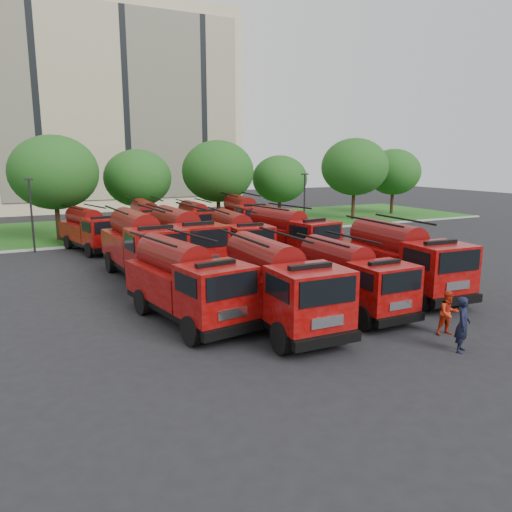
% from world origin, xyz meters
% --- Properties ---
extents(ground, '(140.00, 140.00, 0.00)m').
position_xyz_m(ground, '(0.00, 0.00, 0.00)').
color(ground, black).
rests_on(ground, ground).
extents(lawn, '(70.00, 16.00, 0.12)m').
position_xyz_m(lawn, '(0.00, 26.00, 0.06)').
color(lawn, '#235216').
rests_on(lawn, ground).
extents(curb, '(70.00, 0.30, 0.14)m').
position_xyz_m(curb, '(0.00, 17.90, 0.07)').
color(curb, gray).
rests_on(curb, ground).
extents(apartment_building, '(30.00, 14.18, 25.00)m').
position_xyz_m(apartment_building, '(2.00, 47.94, 12.50)').
color(apartment_building, beige).
rests_on(apartment_building, ground).
extents(tree_2, '(6.72, 6.72, 8.22)m').
position_xyz_m(tree_2, '(-8.00, 21.50, 5.35)').
color(tree_2, '#382314').
rests_on(tree_2, ground).
extents(tree_3, '(5.88, 5.88, 7.19)m').
position_xyz_m(tree_3, '(-1.00, 24.00, 4.68)').
color(tree_3, '#382314').
rests_on(tree_3, ground).
extents(tree_4, '(6.55, 6.55, 8.01)m').
position_xyz_m(tree_4, '(6.00, 22.50, 5.22)').
color(tree_4, '#382314').
rests_on(tree_4, ground).
extents(tree_5, '(5.46, 5.46, 6.68)m').
position_xyz_m(tree_5, '(13.00, 23.50, 4.35)').
color(tree_5, '#382314').
rests_on(tree_5, ground).
extents(tree_6, '(6.89, 6.89, 8.42)m').
position_xyz_m(tree_6, '(21.00, 22.00, 5.49)').
color(tree_6, '#382314').
rests_on(tree_6, ground).
extents(tree_7, '(6.05, 6.05, 7.39)m').
position_xyz_m(tree_7, '(28.00, 24.00, 4.82)').
color(tree_7, '#382314').
rests_on(tree_7, ground).
extents(lamp_post_0, '(0.60, 0.25, 5.11)m').
position_xyz_m(lamp_post_0, '(-10.00, 17.20, 2.90)').
color(lamp_post_0, black).
rests_on(lamp_post_0, ground).
extents(lamp_post_1, '(0.60, 0.25, 5.11)m').
position_xyz_m(lamp_post_1, '(12.00, 17.20, 2.90)').
color(lamp_post_1, black).
rests_on(lamp_post_1, ground).
extents(fire_truck_0, '(3.55, 7.42, 3.24)m').
position_xyz_m(fire_truck_0, '(-5.23, -1.55, 1.63)').
color(fire_truck_0, black).
rests_on(fire_truck_0, ground).
extents(fire_truck_1, '(2.83, 7.42, 3.35)m').
position_xyz_m(fire_truck_1, '(-2.24, -3.72, 1.69)').
color(fire_truck_1, black).
rests_on(fire_truck_1, ground).
extents(fire_truck_2, '(2.42, 6.51, 2.96)m').
position_xyz_m(fire_truck_2, '(1.50, -3.40, 1.49)').
color(fire_truck_2, black).
rests_on(fire_truck_2, ground).
extents(fire_truck_3, '(3.09, 7.59, 3.39)m').
position_xyz_m(fire_truck_3, '(5.45, -2.25, 1.71)').
color(fire_truck_3, black).
rests_on(fire_truck_3, ground).
extents(fire_truck_4, '(3.22, 8.02, 3.59)m').
position_xyz_m(fire_truck_4, '(-5.01, 6.68, 1.81)').
color(fire_truck_4, black).
rests_on(fire_truck_4, ground).
extents(fire_truck_5, '(3.08, 7.88, 3.55)m').
position_xyz_m(fire_truck_5, '(-2.44, 7.38, 1.79)').
color(fire_truck_5, black).
rests_on(fire_truck_5, ground).
extents(fire_truck_6, '(3.01, 7.13, 3.17)m').
position_xyz_m(fire_truck_6, '(1.19, 7.65, 1.59)').
color(fire_truck_6, black).
rests_on(fire_truck_6, ground).
extents(fire_truck_7, '(3.56, 7.52, 3.29)m').
position_xyz_m(fire_truck_7, '(4.52, 7.01, 1.66)').
color(fire_truck_7, black).
rests_on(fire_truck_7, ground).
extents(fire_truck_8, '(3.68, 6.85, 2.96)m').
position_xyz_m(fire_truck_8, '(-6.35, 16.17, 1.49)').
color(fire_truck_8, black).
rests_on(fire_truck_8, ground).
extents(fire_truck_9, '(3.10, 7.52, 3.35)m').
position_xyz_m(fire_truck_9, '(-2.26, 15.97, 1.69)').
color(fire_truck_9, black).
rests_on(fire_truck_9, ground).
extents(fire_truck_10, '(2.48, 6.57, 2.97)m').
position_xyz_m(fire_truck_10, '(2.01, 17.12, 1.50)').
color(fire_truck_10, black).
rests_on(fire_truck_10, ground).
extents(fire_truck_11, '(3.41, 7.71, 3.40)m').
position_xyz_m(fire_truck_11, '(5.72, 16.25, 1.71)').
color(fire_truck_11, black).
rests_on(fire_truck_11, ground).
extents(firefighter_0, '(0.88, 0.83, 1.94)m').
position_xyz_m(firefighter_0, '(2.16, -8.90, 0.00)').
color(firefighter_0, black).
rests_on(firefighter_0, ground).
extents(firefighter_1, '(0.89, 0.61, 1.69)m').
position_xyz_m(firefighter_1, '(3.03, -7.48, 0.00)').
color(firefighter_1, '#AC220D').
rests_on(firefighter_1, ground).
extents(firefighter_2, '(0.83, 1.04, 1.55)m').
position_xyz_m(firefighter_2, '(8.64, -2.89, 0.00)').
color(firefighter_2, '#AC220D').
rests_on(firefighter_2, ground).
extents(firefighter_3, '(1.06, 0.74, 1.48)m').
position_xyz_m(firefighter_3, '(5.07, -1.63, 0.00)').
color(firefighter_3, black).
rests_on(firefighter_3, ground).
extents(firefighter_4, '(0.94, 0.86, 1.60)m').
position_xyz_m(firefighter_4, '(-0.97, 1.64, 0.00)').
color(firefighter_4, black).
rests_on(firefighter_4, ground).
extents(firefighter_5, '(1.76, 1.48, 1.77)m').
position_xyz_m(firefighter_5, '(8.18, 6.44, 0.00)').
color(firefighter_5, '#AC220D').
rests_on(firefighter_5, ground).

